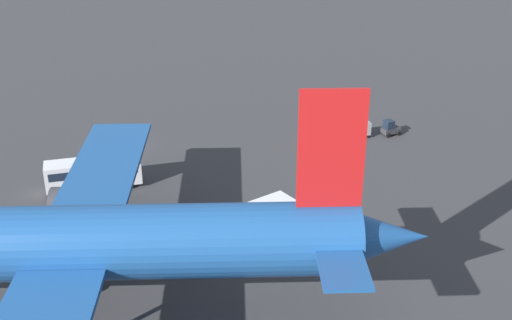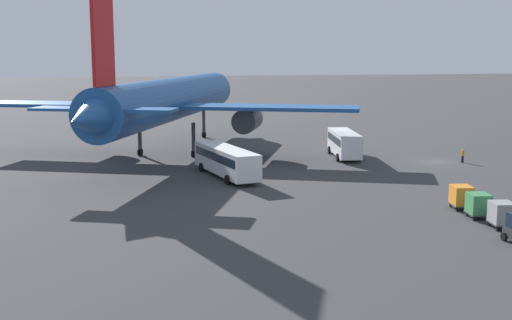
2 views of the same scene
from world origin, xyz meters
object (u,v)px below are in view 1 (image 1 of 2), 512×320
object	(u,v)px
airplane	(46,245)
worker_person	(128,130)
cargo_cart_orange	(320,135)
shuttle_bus_far	(235,227)
cargo_cart_grey	(362,128)
baggage_tug	(390,128)
shuttle_bus_near	(93,172)
cargo_cart_green	(342,132)

from	to	relation	value
airplane	worker_person	xyz separation A→B (m)	(-14.42, -34.55, -6.30)
worker_person	cargo_cart_orange	distance (m)	25.04
shuttle_bus_far	cargo_cart_orange	size ratio (longest dim) A/B	5.83
cargo_cart_grey	cargo_cart_orange	bearing A→B (deg)	-1.52
airplane	cargo_cart_orange	bearing A→B (deg)	-126.14
airplane	baggage_tug	bearing A→B (deg)	-133.21
baggage_tug	shuttle_bus_near	bearing A→B (deg)	-1.95
shuttle_bus_near	shuttle_bus_far	xyz separation A→B (m)	(-9.68, 17.17, -0.06)
airplane	shuttle_bus_far	bearing A→B (deg)	-142.55
cargo_cart_grey	cargo_cart_green	distance (m)	3.12
cargo_cart_grey	cargo_cart_orange	world-z (taller)	same
worker_person	cargo_cart_grey	world-z (taller)	cargo_cart_grey
airplane	shuttle_bus_far	xyz separation A→B (m)	(-17.05, -4.53, -5.25)
cargo_cart_green	baggage_tug	bearing A→B (deg)	172.11
shuttle_bus_far	worker_person	bearing A→B (deg)	-96.86
cargo_cart_green	cargo_cart_orange	distance (m)	3.13
shuttle_bus_far	airplane	bearing A→B (deg)	3.01
baggage_tug	cargo_cart_orange	bearing A→B (deg)	-7.37
shuttle_bus_near	baggage_tug	bearing A→B (deg)	-172.12
airplane	cargo_cart_orange	size ratio (longest dim) A/B	24.49
airplane	worker_person	world-z (taller)	airplane
shuttle_bus_far	worker_person	xyz separation A→B (m)	(2.63, -30.02, -1.05)
cargo_cart_orange	cargo_cart_green	bearing A→B (deg)	175.14
worker_person	cargo_cart_orange	size ratio (longest dim) A/B	0.77
baggage_tug	cargo_cart_grey	bearing A→B (deg)	-16.17
cargo_cart_green	cargo_cart_orange	world-z (taller)	same
airplane	worker_person	bearing A→B (deg)	-90.09
airplane	cargo_cart_green	bearing A→B (deg)	-128.51
shuttle_bus_near	worker_person	distance (m)	14.70
cargo_cart_orange	shuttle_bus_near	bearing A→B (deg)	0.38
shuttle_bus_far	shuttle_bus_near	bearing A→B (deg)	-72.47
baggage_tug	cargo_cart_green	size ratio (longest dim) A/B	1.07
shuttle_bus_near	cargo_cart_grey	bearing A→B (deg)	-170.57
cargo_cart_green	worker_person	bearing A→B (deg)	-27.61
baggage_tug	cargo_cart_green	bearing A→B (deg)	-8.32
baggage_tug	cargo_cart_green	xyz separation A→B (m)	(6.83, -0.95, 0.25)
cargo_cart_orange	worker_person	bearing A→B (deg)	-30.38
shuttle_bus_near	shuttle_bus_far	distance (m)	19.71
baggage_tug	cargo_cart_orange	xyz separation A→B (m)	(9.95, -1.21, 0.25)
airplane	shuttle_bus_far	size ratio (longest dim) A/B	4.20
baggage_tug	worker_person	xyz separation A→B (m)	(31.54, -13.87, -0.07)
shuttle_bus_far	worker_person	world-z (taller)	shuttle_bus_far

